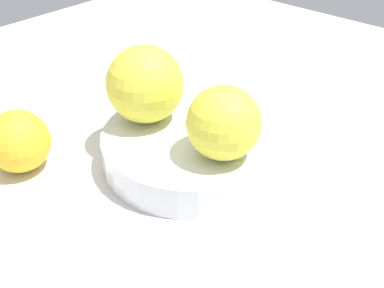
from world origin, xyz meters
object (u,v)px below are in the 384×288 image
Objects in this scene: orange_in_bowl_0 at (224,123)px; folded_napkin at (202,67)px; orange_in_bowl_1 at (145,84)px; orange_loose_0 at (18,141)px; fruit_bowl at (192,147)px.

orange_in_bowl_0 is 0.57× the size of folded_napkin.
orange_loose_0 is at bearing -30.22° from orange_in_bowl_1.
folded_napkin is (-20.31, -9.19, -7.83)cm from orange_in_bowl_1.
fruit_bowl is at bearing 135.61° from orange_loose_0.
orange_in_bowl_0 reaches higher than fruit_bowl.
orange_loose_0 is 32.77cm from folded_napkin.
orange_loose_0 reaches higher than folded_napkin.
fruit_bowl is 7.62cm from orange_in_bowl_0.
orange_in_bowl_1 reaches higher than orange_in_bowl_0.
orange_in_bowl_0 reaches higher than orange_loose_0.
folded_napkin is (-19.22, -15.10, -1.59)cm from fruit_bowl.
orange_in_bowl_0 is at bearing 124.44° from orange_loose_0.
orange_in_bowl_0 is (0.95, 5.00, 5.67)cm from fruit_bowl.
orange_in_bowl_1 is 14.88cm from orange_loose_0.
folded_napkin is at bearing -141.85° from fruit_bowl.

